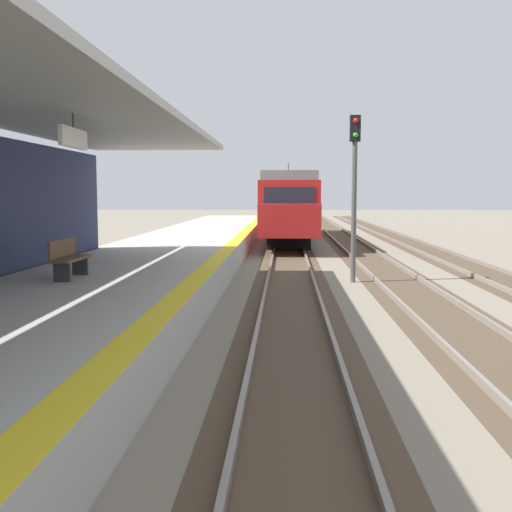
{
  "coord_description": "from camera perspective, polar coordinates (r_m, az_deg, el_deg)",
  "views": [
    {
      "loc": [
        1.73,
        1.2,
        2.8
      ],
      "look_at": [
        1.4,
        8.19,
        2.1
      ],
      "focal_mm": 44.22,
      "sensor_mm": 36.0,
      "label": 1
    }
  ],
  "objects": [
    {
      "name": "station_platform",
      "position": [
        15.57,
        -13.13,
        -3.14
      ],
      "size": [
        5.0,
        80.0,
        0.91
      ],
      "color": "#A8A8A3",
      "rests_on": "ground"
    },
    {
      "name": "rail_signal_post",
      "position": [
        19.98,
        8.89,
        6.75
      ],
      "size": [
        0.32,
        0.34,
        5.2
      ],
      "color": "#4C4C4C",
      "rests_on": "ground"
    },
    {
      "name": "track_pair_nearest_platform",
      "position": [
        19.0,
        3.17,
        -2.65
      ],
      "size": [
        2.34,
        120.0,
        0.16
      ],
      "color": "#4C3D2D",
      "rests_on": "ground"
    },
    {
      "name": "approaching_train",
      "position": [
        37.55,
        2.95,
        4.72
      ],
      "size": [
        2.93,
        19.6,
        4.76
      ],
      "color": "maroon",
      "rests_on": "ground"
    },
    {
      "name": "track_pair_middle",
      "position": [
        19.33,
        13.31,
        -2.65
      ],
      "size": [
        2.34,
        120.0,
        0.16
      ],
      "color": "#4C3D2D",
      "rests_on": "ground"
    },
    {
      "name": "platform_bench",
      "position": [
        14.71,
        -16.65,
        -0.11
      ],
      "size": [
        0.45,
        1.6,
        0.88
      ],
      "color": "brown",
      "rests_on": "station_platform"
    }
  ]
}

